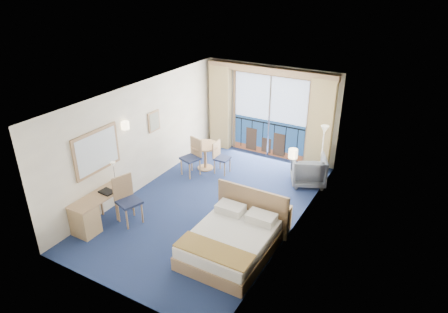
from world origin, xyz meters
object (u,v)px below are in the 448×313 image
at_px(nightstand, 278,219).
at_px(table_chair_b, 193,155).
at_px(armchair, 308,170).
at_px(floor_lamp, 323,140).
at_px(table_chair_a, 220,155).
at_px(bed, 232,241).
at_px(round_table, 205,151).
at_px(desk, 89,215).
at_px(desk_chair, 126,197).

distance_m(nightstand, table_chair_b, 3.30).
height_order(armchair, floor_lamp, floor_lamp).
height_order(floor_lamp, table_chair_a, floor_lamp).
xyz_separation_m(bed, round_table, (-2.39, 2.85, 0.26)).
height_order(nightstand, floor_lamp, floor_lamp).
xyz_separation_m(floor_lamp, table_chair_a, (-2.57, -0.72, -0.71)).
bearing_deg(nightstand, desk, -150.75).
relative_size(floor_lamp, desk_chair, 1.49).
xyz_separation_m(armchair, round_table, (-2.77, -0.59, 0.15)).
bearing_deg(desk, floor_lamp, 50.77).
distance_m(floor_lamp, round_table, 3.19).
xyz_separation_m(floor_lamp, round_table, (-3.03, -0.72, -0.67)).
height_order(desk, table_chair_b, table_chair_b).
xyz_separation_m(nightstand, desk, (-3.49, -1.95, 0.09)).
bearing_deg(armchair, desk, 26.87).
xyz_separation_m(floor_lamp, table_chair_b, (-3.14, -1.16, -0.64)).
bearing_deg(nightstand, armchair, 93.31).
relative_size(nightstand, table_chair_b, 0.58).
xyz_separation_m(nightstand, desk_chair, (-3.04, -1.26, 0.31)).
bearing_deg(round_table, armchair, 11.97).
height_order(desk_chair, round_table, desk_chair).
xyz_separation_m(desk, desk_chair, (0.45, 0.70, 0.22)).
relative_size(armchair, desk, 0.58).
bearing_deg(round_table, desk, -98.96).
xyz_separation_m(floor_lamp, desk, (-3.62, -4.43, -0.83)).
height_order(bed, round_table, bed).
relative_size(armchair, desk_chair, 0.80).
xyz_separation_m(desk_chair, table_chair_b, (0.02, 2.57, -0.03)).
height_order(bed, table_chair_b, table_chair_b).
bearing_deg(table_chair_b, table_chair_a, 55.28).
distance_m(desk_chair, table_chair_b, 2.57).
distance_m(armchair, desk_chair, 4.63).
distance_m(bed, table_chair_b, 3.49).
relative_size(desk_chair, round_table, 1.34).
bearing_deg(desk_chair, floor_lamp, -21.86).
height_order(table_chair_a, table_chair_b, table_chair_b).
bearing_deg(desk_chair, nightstand, -49.08).
relative_size(armchair, table_chair_a, 0.96).
bearing_deg(nightstand, table_chair_a, 144.25).
xyz_separation_m(nightstand, table_chair_b, (-3.02, 1.31, 0.28)).
bearing_deg(nightstand, table_chair_b, 156.49).
bearing_deg(armchair, nightstand, 68.19).
distance_m(floor_lamp, desk_chair, 4.93).
bearing_deg(desk, nightstand, 29.25).
relative_size(nightstand, armchair, 0.69).
distance_m(armchair, floor_lamp, 0.88).
distance_m(armchair, round_table, 2.84).
height_order(armchair, desk, armchair).
distance_m(floor_lamp, table_chair_a, 2.76).
bearing_deg(round_table, floor_lamp, 13.44).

